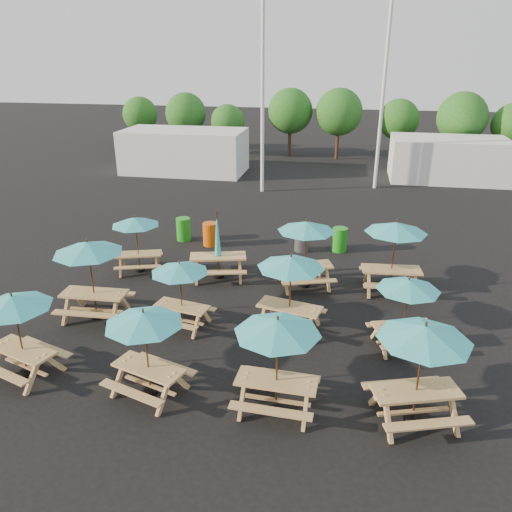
% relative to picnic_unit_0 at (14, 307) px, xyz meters
% --- Properties ---
extents(ground, '(120.00, 120.00, 0.00)m').
position_rel_picnic_unit_0_xyz_m(ground, '(4.75, 4.71, -1.92)').
color(ground, black).
rests_on(ground, ground).
extents(picnic_unit_0, '(2.32, 2.32, 2.25)m').
position_rel_picnic_unit_0_xyz_m(picnic_unit_0, '(0.00, 0.00, 0.00)').
color(picnic_unit_0, tan).
rests_on(picnic_unit_0, ground).
extents(picnic_unit_1, '(2.13, 2.13, 2.50)m').
position_rel_picnic_unit_0_xyz_m(picnic_unit_1, '(0.34, 3.07, 0.22)').
color(picnic_unit_1, tan).
rests_on(picnic_unit_1, ground).
extents(picnic_unit_2, '(2.17, 2.17, 2.12)m').
position_rel_picnic_unit_0_xyz_m(picnic_unit_2, '(0.26, 6.58, -0.11)').
color(picnic_unit_2, tan).
rests_on(picnic_unit_2, ground).
extents(picnic_unit_3, '(2.28, 2.28, 2.22)m').
position_rel_picnic_unit_0_xyz_m(picnic_unit_3, '(3.37, -0.13, -0.02)').
color(picnic_unit_3, tan).
rests_on(picnic_unit_3, ground).
extents(picnic_unit_4, '(1.97, 1.97, 2.06)m').
position_rel_picnic_unit_0_xyz_m(picnic_unit_4, '(3.13, 3.04, -0.16)').
color(picnic_unit_4, tan).
rests_on(picnic_unit_4, ground).
extents(picnic_unit_5, '(2.35, 2.17, 2.54)m').
position_rel_picnic_unit_0_xyz_m(picnic_unit_5, '(3.29, 6.60, -0.88)').
color(picnic_unit_5, tan).
rests_on(picnic_unit_5, ground).
extents(picnic_unit_6, '(2.00, 2.00, 2.35)m').
position_rel_picnic_unit_0_xyz_m(picnic_unit_6, '(6.42, -0.11, 0.09)').
color(picnic_unit_6, tan).
rests_on(picnic_unit_6, ground).
extents(picnic_unit_7, '(2.30, 2.30, 2.35)m').
position_rel_picnic_unit_0_xyz_m(picnic_unit_7, '(6.27, 3.42, 0.09)').
color(picnic_unit_7, tan).
rests_on(picnic_unit_7, ground).
extents(picnic_unit_8, '(2.50, 2.50, 2.40)m').
position_rel_picnic_unit_0_xyz_m(picnic_unit_8, '(6.42, 6.45, 0.13)').
color(picnic_unit_8, tan).
rests_on(picnic_unit_8, ground).
extents(picnic_unit_9, '(2.50, 2.50, 2.43)m').
position_rel_picnic_unit_0_xyz_m(picnic_unit_9, '(9.46, 0.06, 0.16)').
color(picnic_unit_9, tan).
rests_on(picnic_unit_9, ground).
extents(picnic_unit_10, '(2.12, 2.12, 2.08)m').
position_rel_picnic_unit_0_xyz_m(picnic_unit_10, '(9.44, 3.06, -0.14)').
color(picnic_unit_10, tan).
rests_on(picnic_unit_10, ground).
extents(picnic_unit_11, '(2.21, 2.21, 2.50)m').
position_rel_picnic_unit_0_xyz_m(picnic_unit_11, '(9.32, 6.60, 0.21)').
color(picnic_unit_11, tan).
rests_on(picnic_unit_11, ground).
extents(waste_bin_0, '(0.61, 0.61, 0.98)m').
position_rel_picnic_unit_0_xyz_m(waste_bin_0, '(0.83, 10.07, -1.43)').
color(waste_bin_0, '#1E921A').
rests_on(waste_bin_0, ground).
extents(waste_bin_1, '(0.61, 0.61, 0.98)m').
position_rel_picnic_unit_0_xyz_m(waste_bin_1, '(2.14, 9.67, -1.43)').
color(waste_bin_1, '#CB520B').
rests_on(waste_bin_1, ground).
extents(waste_bin_2, '(0.61, 0.61, 0.98)m').
position_rel_picnic_unit_0_xyz_m(waste_bin_2, '(5.99, 9.78, -1.43)').
color(waste_bin_2, gray).
rests_on(waste_bin_2, ground).
extents(waste_bin_3, '(0.61, 0.61, 0.98)m').
position_rel_picnic_unit_0_xyz_m(waste_bin_3, '(7.50, 10.03, -1.43)').
color(waste_bin_3, '#1E921A').
rests_on(waste_bin_3, ground).
extents(mast_0, '(0.20, 0.20, 12.00)m').
position_rel_picnic_unit_0_xyz_m(mast_0, '(2.75, 18.71, 4.08)').
color(mast_0, silver).
rests_on(mast_0, ground).
extents(mast_1, '(0.20, 0.20, 12.00)m').
position_rel_picnic_unit_0_xyz_m(mast_1, '(9.25, 20.71, 4.08)').
color(mast_1, silver).
rests_on(mast_1, ground).
extents(event_tent_0, '(8.00, 4.00, 2.80)m').
position_rel_picnic_unit_0_xyz_m(event_tent_0, '(-3.25, 22.71, -0.52)').
color(event_tent_0, silver).
rests_on(event_tent_0, ground).
extents(event_tent_1, '(7.00, 4.00, 2.60)m').
position_rel_picnic_unit_0_xyz_m(event_tent_1, '(13.75, 23.71, -0.62)').
color(event_tent_1, silver).
rests_on(event_tent_1, ground).
extents(tree_0, '(2.80, 2.80, 4.24)m').
position_rel_picnic_unit_0_xyz_m(tree_0, '(-9.32, 29.96, 0.91)').
color(tree_0, '#382314').
rests_on(tree_0, ground).
extents(tree_1, '(3.11, 3.11, 4.72)m').
position_rel_picnic_unit_0_xyz_m(tree_1, '(-5.00, 28.61, 1.23)').
color(tree_1, '#382314').
rests_on(tree_1, ground).
extents(tree_2, '(2.59, 2.59, 3.93)m').
position_rel_picnic_unit_0_xyz_m(tree_2, '(-1.64, 28.37, 0.71)').
color(tree_2, '#382314').
rests_on(tree_2, ground).
extents(tree_3, '(3.36, 3.36, 5.09)m').
position_rel_picnic_unit_0_xyz_m(tree_3, '(3.00, 29.43, 1.49)').
color(tree_3, '#382314').
rests_on(tree_3, ground).
extents(tree_4, '(3.41, 3.41, 5.17)m').
position_rel_picnic_unit_0_xyz_m(tree_4, '(6.65, 28.97, 1.54)').
color(tree_4, '#382314').
rests_on(tree_4, ground).
extents(tree_5, '(2.94, 2.94, 4.45)m').
position_rel_picnic_unit_0_xyz_m(tree_5, '(10.97, 29.39, 1.05)').
color(tree_5, '#382314').
rests_on(tree_5, ground).
extents(tree_6, '(3.38, 3.38, 5.13)m').
position_rel_picnic_unit_0_xyz_m(tree_6, '(14.98, 27.61, 1.51)').
color(tree_6, '#382314').
rests_on(tree_6, ground).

